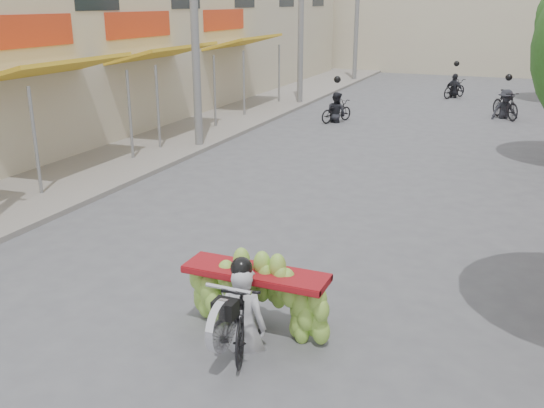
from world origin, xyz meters
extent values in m
cube|color=gray|center=(-7.00, 15.00, 0.06)|extent=(4.00, 60.00, 0.12)
cube|color=#C3B89A|center=(-12.00, 14.00, 3.00)|extent=(8.00, 40.00, 6.00)
cube|color=gold|center=(-7.12, 8.00, 2.75)|extent=(1.77, 4.00, 0.53)
cylinder|color=slate|center=(-6.30, 6.20, 1.27)|extent=(0.08, 0.08, 2.55)
cylinder|color=slate|center=(-6.30, 9.80, 1.27)|extent=(0.08, 0.08, 2.55)
cube|color=red|center=(-8.00, 8.00, 3.60)|extent=(0.10, 3.50, 0.80)
cube|color=gold|center=(-7.12, 13.00, 2.75)|extent=(1.77, 4.00, 0.53)
cylinder|color=slate|center=(-6.30, 11.20, 1.27)|extent=(0.08, 0.08, 2.55)
cylinder|color=slate|center=(-6.30, 14.80, 1.27)|extent=(0.08, 0.08, 2.55)
cube|color=red|center=(-8.00, 13.00, 3.60)|extent=(0.10, 3.50, 0.80)
cube|color=gold|center=(-7.12, 19.00, 2.75)|extent=(1.77, 4.00, 0.53)
cylinder|color=slate|center=(-6.30, 17.20, 1.27)|extent=(0.08, 0.08, 2.55)
cylinder|color=slate|center=(-6.30, 20.80, 1.27)|extent=(0.08, 0.08, 2.55)
cube|color=red|center=(-8.00, 19.00, 3.60)|extent=(0.10, 3.50, 0.80)
cube|color=#C3B89A|center=(0.00, 38.00, 3.50)|extent=(20.00, 6.00, 7.00)
cylinder|color=slate|center=(-5.40, 12.00, 4.00)|extent=(0.24, 0.24, 8.00)
cylinder|color=slate|center=(-5.40, 21.00, 4.00)|extent=(0.24, 0.24, 8.00)
cylinder|color=slate|center=(-5.40, 30.00, 4.00)|extent=(0.24, 0.24, 8.00)
imported|color=black|center=(0.70, 2.30, 0.51)|extent=(1.01, 1.81, 1.02)
cylinder|color=silver|center=(0.70, 1.65, 0.62)|extent=(0.10, 0.66, 0.66)
cube|color=black|center=(0.70, 1.75, 0.80)|extent=(0.28, 0.22, 0.22)
cylinder|color=silver|center=(0.70, 1.85, 1.02)|extent=(0.60, 0.05, 0.05)
cube|color=maroon|center=(0.70, 2.65, 0.88)|extent=(1.96, 0.55, 0.10)
imported|color=silver|center=(0.70, 2.25, 1.17)|extent=(0.63, 0.46, 1.74)
sphere|color=black|center=(0.70, 2.22, 2.01)|extent=(0.28, 0.28, 0.28)
imported|color=black|center=(-2.75, 17.73, 0.41)|extent=(1.12, 1.55, 0.82)
imported|color=#222329|center=(-2.75, 17.73, 1.12)|extent=(0.92, 0.78, 1.65)
sphere|color=black|center=(-2.75, 17.73, 1.58)|extent=(0.26, 0.26, 0.26)
imported|color=black|center=(3.06, 20.86, 0.55)|extent=(1.44, 1.85, 1.09)
imported|color=#222329|center=(3.06, 20.86, 1.12)|extent=(1.19, 1.03, 1.65)
sphere|color=black|center=(3.06, 20.86, 1.58)|extent=(0.26, 0.26, 0.26)
imported|color=black|center=(0.60, 25.66, 0.43)|extent=(1.18, 1.61, 0.85)
imported|color=#222329|center=(0.60, 25.66, 1.12)|extent=(1.11, 0.92, 1.65)
sphere|color=black|center=(0.60, 25.66, 1.58)|extent=(0.26, 0.26, 0.26)
camera|label=1|loc=(3.72, -4.03, 4.30)|focal=40.00mm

